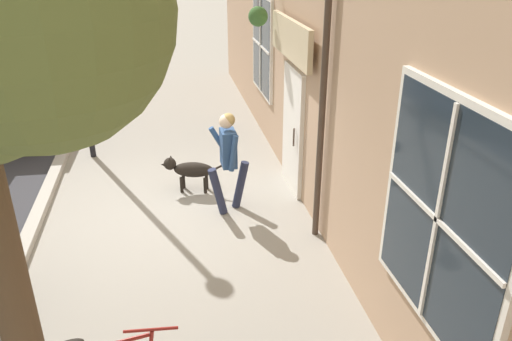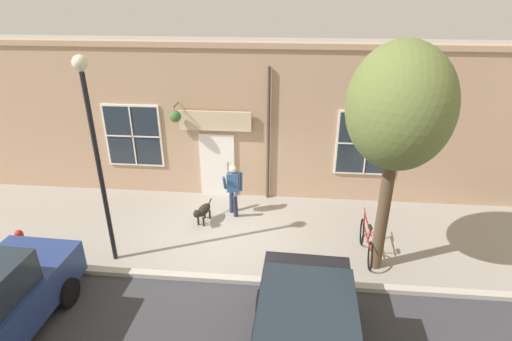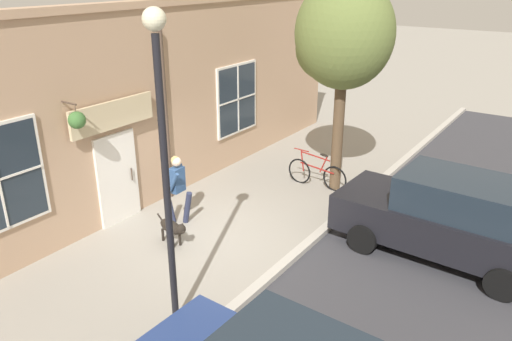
{
  "view_description": "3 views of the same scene",
  "coord_description": "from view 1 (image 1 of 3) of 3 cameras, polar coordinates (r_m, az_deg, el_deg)",
  "views": [
    {
      "loc": [
        -0.09,
        6.99,
        3.95
      ],
      "look_at": [
        -1.14,
        1.41,
        1.32
      ],
      "focal_mm": 35.0,
      "sensor_mm": 36.0,
      "label": 1
    },
    {
      "loc": [
        9.23,
        1.63,
        6.27
      ],
      "look_at": [
        -0.94,
        0.69,
        1.49
      ],
      "focal_mm": 28.0,
      "sensor_mm": 36.0,
      "label": 2
    },
    {
      "loc": [
        6.29,
        -7.43,
        5.44
      ],
      "look_at": [
        -0.16,
        1.96,
        0.83
      ],
      "focal_mm": 35.0,
      "sensor_mm": 36.0,
      "label": 3
    }
  ],
  "objects": [
    {
      "name": "storefront_facade",
      "position": [
        7.5,
        7.16,
        12.83
      ],
      "size": [
        0.95,
        18.0,
        4.81
      ],
      "color": "tan",
      "rests_on": "ground_plane"
    },
    {
      "name": "ground_plane",
      "position": [
        8.03,
        -9.99,
        -5.01
      ],
      "size": [
        90.0,
        90.0,
        0.0
      ],
      "primitive_type": "plane",
      "color": "gray"
    },
    {
      "name": "pedestrian_walking",
      "position": [
        7.63,
        -3.19,
        1.86
      ],
      "size": [
        0.68,
        0.55,
        1.63
      ],
      "color": "#282D47",
      "rests_on": "ground_plane"
    },
    {
      "name": "fire_hydrant",
      "position": [
        12.59,
        -17.81,
        7.3
      ],
      "size": [
        0.34,
        0.2,
        0.77
      ],
      "color": "red",
      "rests_on": "ground_plane"
    },
    {
      "name": "dog_on_leash",
      "position": [
        8.56,
        -7.61,
        0.13
      ],
      "size": [
        1.06,
        0.44,
        0.63
      ],
      "color": "black",
      "rests_on": "ground_plane"
    }
  ]
}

